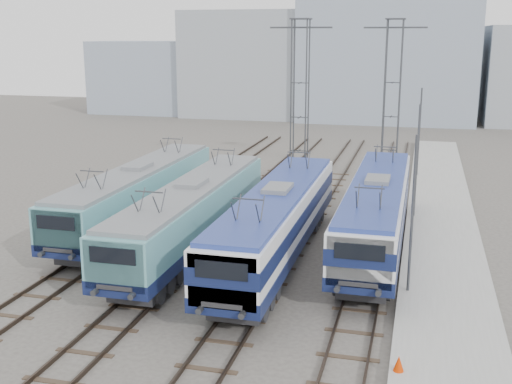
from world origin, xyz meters
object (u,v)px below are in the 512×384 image
at_px(locomotive_center_right, 277,219).
at_px(mast_rear, 419,134).
at_px(locomotive_far_right, 376,208).
at_px(mast_front, 412,218).
at_px(safety_cone, 399,363).
at_px(locomotive_far_left, 137,192).
at_px(catenary_tower_east, 392,94).
at_px(locomotive_center_left, 191,212).
at_px(catenary_tower_west, 300,95).
at_px(mast_mid, 417,164).

bearing_deg(locomotive_center_right, mast_rear, 73.47).
distance_m(locomotive_far_right, mast_front, 6.22).
height_order(mast_rear, safety_cone, mast_rear).
distance_m(locomotive_center_right, locomotive_far_right, 5.53).
height_order(locomotive_far_left, catenary_tower_east, catenary_tower_east).
distance_m(locomotive_center_left, locomotive_center_right, 4.52).
xyz_separation_m(locomotive_far_right, catenary_tower_west, (-6.75, 14.19, 4.37)).
bearing_deg(mast_front, mast_mid, 90.00).
distance_m(locomotive_center_left, mast_mid, 14.19).
xyz_separation_m(catenary_tower_west, mast_rear, (8.60, 4.00, -3.14)).
bearing_deg(locomotive_far_right, catenary_tower_east, 90.88).
bearing_deg(catenary_tower_west, mast_mid, -42.93).
distance_m(mast_rear, safety_cone, 31.14).
bearing_deg(locomotive_center_left, locomotive_far_left, 143.48).
distance_m(locomotive_center_right, catenary_tower_west, 18.08).
relative_size(mast_front, mast_mid, 1.00).
relative_size(locomotive_center_left, safety_cone, 32.79).
height_order(locomotive_far_left, locomotive_far_right, locomotive_far_right).
xyz_separation_m(mast_mid, safety_cone, (-0.10, -19.00, -2.93)).
bearing_deg(mast_mid, mast_rear, 90.00).
bearing_deg(locomotive_center_left, locomotive_center_right, -4.56).
bearing_deg(locomotive_far_left, locomotive_far_right, -2.04).
bearing_deg(catenary_tower_east, mast_rear, 43.60).
height_order(locomotive_center_left, mast_rear, mast_rear).
bearing_deg(locomotive_far_right, mast_front, -72.33).
relative_size(catenary_tower_west, catenary_tower_east, 1.00).
relative_size(locomotive_center_left, mast_mid, 2.49).
bearing_deg(mast_rear, safety_cone, -90.18).
relative_size(catenary_tower_west, mast_mid, 1.71).
relative_size(locomotive_far_left, locomotive_far_right, 0.97).
xyz_separation_m(locomotive_far_left, mast_mid, (15.35, 5.71, 1.34)).
height_order(catenary_tower_west, mast_mid, catenary_tower_west).
bearing_deg(catenary_tower_east, catenary_tower_west, -162.90).
height_order(locomotive_far_right, mast_mid, mast_mid).
xyz_separation_m(locomotive_far_left, locomotive_center_left, (4.50, -3.33, 0.02)).
height_order(locomotive_center_right, catenary_tower_west, catenary_tower_west).
distance_m(catenary_tower_east, mast_rear, 4.28).
distance_m(locomotive_far_right, mast_rear, 18.33).
bearing_deg(catenary_tower_east, safety_cone, -86.06).
distance_m(locomotive_far_left, locomotive_far_right, 13.51).
height_order(locomotive_far_left, mast_front, mast_front).
relative_size(locomotive_far_right, mast_mid, 2.54).
height_order(locomotive_center_right, mast_mid, mast_mid).
xyz_separation_m(locomotive_center_left, catenary_tower_west, (2.25, 17.04, 4.46)).
bearing_deg(mast_rear, mast_front, -90.00).
height_order(locomotive_center_left, locomotive_far_right, locomotive_far_right).
bearing_deg(safety_cone, locomotive_center_right, 123.06).
height_order(locomotive_center_left, locomotive_center_right, locomotive_center_right).
distance_m(locomotive_far_left, catenary_tower_east, 21.03).
relative_size(locomotive_far_right, mast_rear, 2.54).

